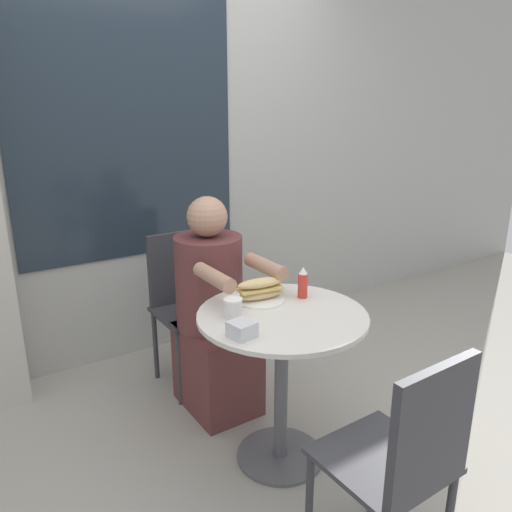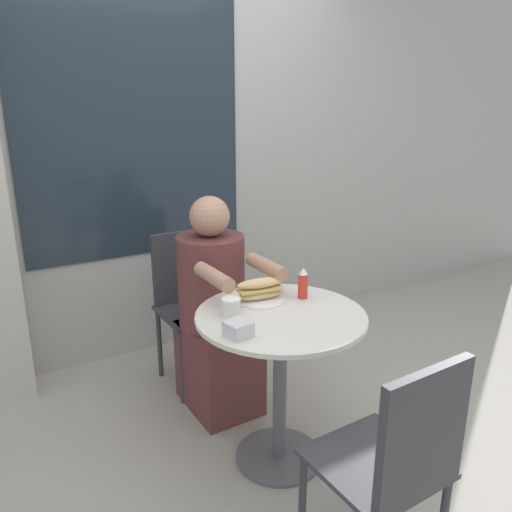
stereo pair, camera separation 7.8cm
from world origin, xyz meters
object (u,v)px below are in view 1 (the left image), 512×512
(empty_chair_across, at_px, (406,454))
(cafe_table, at_px, (282,354))
(sandwich_on_plate, at_px, (260,291))
(drink_cup, at_px, (233,308))
(seated_diner, at_px, (214,320))
(condiment_bottle, at_px, (303,283))
(diner_chair, at_px, (184,294))

(empty_chair_across, bearing_deg, cafe_table, 85.44)
(cafe_table, xyz_separation_m, empty_chair_across, (-0.04, -0.72, -0.01))
(sandwich_on_plate, relative_size, drink_cup, 2.80)
(seated_diner, distance_m, condiment_bottle, 0.59)
(empty_chair_across, relative_size, sandwich_on_plate, 3.83)
(empty_chair_across, bearing_deg, diner_chair, 88.84)
(diner_chair, height_order, empty_chair_across, same)
(seated_diner, relative_size, empty_chair_across, 1.31)
(drink_cup, relative_size, condiment_bottle, 0.56)
(cafe_table, xyz_separation_m, drink_cup, (-0.19, 0.08, 0.23))
(condiment_bottle, bearing_deg, seated_diner, 116.38)
(seated_diner, bearing_deg, condiment_bottle, 115.71)
(empty_chair_across, height_order, sandwich_on_plate, empty_chair_across)
(empty_chair_across, bearing_deg, condiment_bottle, 73.49)
(diner_chair, height_order, condiment_bottle, diner_chair)
(drink_cup, xyz_separation_m, condiment_bottle, (0.38, 0.02, 0.03))
(diner_chair, bearing_deg, drink_cup, 78.85)
(seated_diner, distance_m, sandwich_on_plate, 0.47)
(seated_diner, bearing_deg, sandwich_on_plate, 95.20)
(diner_chair, xyz_separation_m, seated_diner, (0.00, -0.35, -0.03))
(diner_chair, relative_size, seated_diner, 0.77)
(diner_chair, relative_size, empty_chair_across, 1.00)
(empty_chair_across, xyz_separation_m, drink_cup, (-0.15, 0.81, 0.24))
(cafe_table, bearing_deg, seated_diner, 94.27)
(sandwich_on_plate, relative_size, condiment_bottle, 1.56)
(sandwich_on_plate, xyz_separation_m, condiment_bottle, (0.18, -0.07, 0.03))
(cafe_table, xyz_separation_m, sandwich_on_plate, (-0.00, 0.17, 0.24))
(cafe_table, bearing_deg, empty_chair_across, -93.44)
(sandwich_on_plate, bearing_deg, empty_chair_across, -92.66)
(empty_chair_across, distance_m, condiment_bottle, 0.89)
(empty_chair_across, bearing_deg, drink_cup, 99.42)
(sandwich_on_plate, bearing_deg, drink_cup, -155.02)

